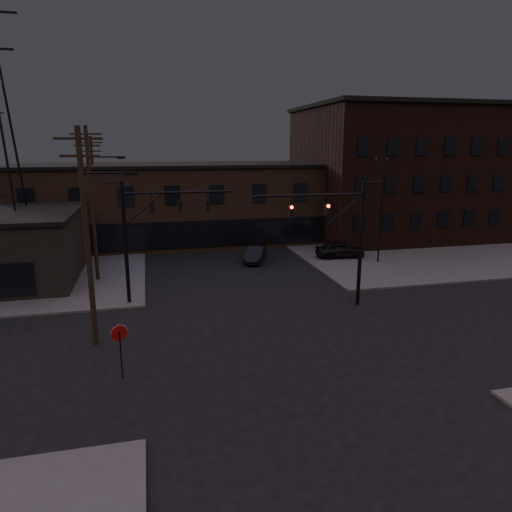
{
  "coord_description": "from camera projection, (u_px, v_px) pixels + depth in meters",
  "views": [
    {
      "loc": [
        -6.49,
        -21.41,
        10.04
      ],
      "look_at": [
        -0.2,
        5.01,
        3.5
      ],
      "focal_mm": 32.0,
      "sensor_mm": 36.0,
      "label": 1
    }
  ],
  "objects": [
    {
      "name": "car_crossing",
      "position": [
        256.0,
        254.0,
        40.63
      ],
      "size": [
        2.99,
        4.39,
        1.37
      ],
      "primitive_type": "imported",
      "rotation": [
        0.0,
        0.0,
        -0.41
      ],
      "color": "black",
      "rests_on": "ground"
    },
    {
      "name": "stop_sign",
      "position": [
        120.0,
        339.0,
        19.95
      ],
      "size": [
        0.72,
        0.33,
        2.48
      ],
      "color": "black",
      "rests_on": "ground"
    },
    {
      "name": "utility_pole_far",
      "position": [
        95.0,
        191.0,
        44.7
      ],
      "size": [
        2.2,
        0.28,
        11.0
      ],
      "color": "black",
      "rests_on": "ground"
    },
    {
      "name": "lot_light_b",
      "position": [
        412.0,
        194.0,
        45.02
      ],
      "size": [
        1.5,
        0.28,
        9.14
      ],
      "color": "black",
      "rests_on": "ground"
    },
    {
      "name": "building_right",
      "position": [
        403.0,
        174.0,
        51.96
      ],
      "size": [
        22.0,
        16.0,
        14.0
      ],
      "primitive_type": "cube",
      "color": "black",
      "rests_on": "ground"
    },
    {
      "name": "traffic_signal_far",
      "position": [
        145.0,
        228.0,
        28.94
      ],
      "size": [
        7.12,
        0.24,
        8.0
      ],
      "color": "black",
      "rests_on": "ground"
    },
    {
      "name": "building_row",
      "position": [
        209.0,
        203.0,
        49.6
      ],
      "size": [
        40.0,
        12.0,
        8.0
      ],
      "primitive_type": "cube",
      "color": "#493627",
      "rests_on": "ground"
    },
    {
      "name": "ground",
      "position": [
        282.0,
        342.0,
        24.06
      ],
      "size": [
        140.0,
        140.0,
        0.0
      ],
      "primitive_type": "plane",
      "color": "black",
      "rests_on": "ground"
    },
    {
      "name": "parked_car_lot_a",
      "position": [
        340.0,
        249.0,
        41.54
      ],
      "size": [
        4.59,
        2.25,
        1.5
      ],
      "primitive_type": "imported",
      "rotation": [
        0.0,
        0.0,
        1.46
      ],
      "color": "black",
      "rests_on": "sidewalk_ne"
    },
    {
      "name": "utility_pole_mid",
      "position": [
        92.0,
        201.0,
        33.51
      ],
      "size": [
        3.7,
        0.28,
        11.5
      ],
      "color": "black",
      "rests_on": "ground"
    },
    {
      "name": "utility_pole_near",
      "position": [
        88.0,
        233.0,
        22.45
      ],
      "size": [
        3.7,
        0.28,
        11.0
      ],
      "color": "black",
      "rests_on": "ground"
    },
    {
      "name": "sidewalk_ne",
      "position": [
        417.0,
        240.0,
        49.8
      ],
      "size": [
        30.0,
        30.0,
        0.15
      ],
      "primitive_type": "cube",
      "color": "#474744",
      "rests_on": "ground"
    },
    {
      "name": "parked_car_lot_b",
      "position": [
        366.0,
        231.0,
        50.61
      ],
      "size": [
        5.23,
        2.19,
        1.51
      ],
      "primitive_type": "imported",
      "rotation": [
        0.0,
        0.0,
        1.56
      ],
      "color": "#AEAEB0",
      "rests_on": "sidewalk_ne"
    },
    {
      "name": "lot_light_a",
      "position": [
        382.0,
        201.0,
        38.94
      ],
      "size": [
        1.5,
        0.28,
        9.14
      ],
      "color": "black",
      "rests_on": "ground"
    },
    {
      "name": "traffic_signal_near",
      "position": [
        345.0,
        231.0,
        28.37
      ],
      "size": [
        7.12,
        0.24,
        8.0
      ],
      "color": "black",
      "rests_on": "ground"
    }
  ]
}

